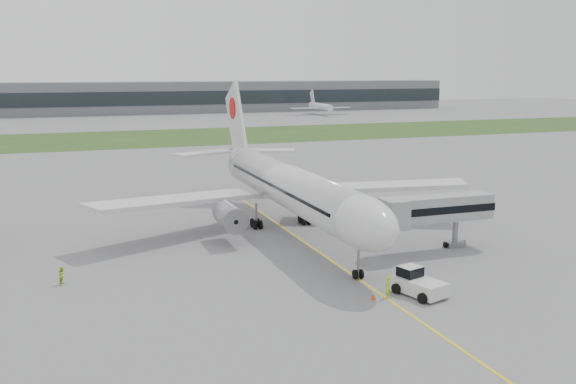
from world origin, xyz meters
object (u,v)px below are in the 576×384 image
object	(u,v)px
airliner	(286,184)
pushback_tug	(417,282)
ground_crew_near	(388,287)
jet_bridge	(432,210)

from	to	relation	value
airliner	pushback_tug	distance (m)	26.02
airliner	pushback_tug	bearing A→B (deg)	-83.30
ground_crew_near	jet_bridge	bearing A→B (deg)	-174.14
airliner	pushback_tug	world-z (taller)	airliner
jet_bridge	ground_crew_near	distance (m)	16.38
pushback_tug	jet_bridge	bearing A→B (deg)	36.47
jet_bridge	airliner	bearing A→B (deg)	129.31
airliner	ground_crew_near	world-z (taller)	airliner
jet_bridge	ground_crew_near	size ratio (longest dim) A/B	6.90
airliner	jet_bridge	bearing A→B (deg)	-50.88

